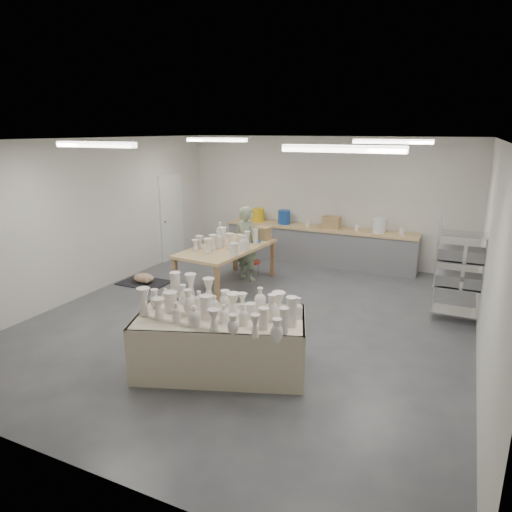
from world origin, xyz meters
The scene contains 9 objects.
room centered at (-0.11, 0.08, 2.06)m, with size 8.00×8.02×3.00m.
back_counter centered at (-0.01, 3.68, 0.49)m, with size 4.60×0.60×1.24m.
wire_shelf centered at (3.20, 1.40, 0.92)m, with size 0.88×0.48×1.80m.
drying_table centered at (0.34, -1.79, 0.44)m, with size 2.45×1.80×1.16m.
work_table centered at (-1.17, 1.34, 0.86)m, with size 1.34×2.35×1.22m.
rug centered at (-2.90, 0.70, 0.01)m, with size 1.00×0.70×0.02m, color black.
cat centered at (-2.88, 0.68, 0.12)m, with size 0.53×0.43×0.20m.
potter centered at (-1.03, 1.85, 0.80)m, with size 0.59×0.38×1.61m, color gray.
red_stool centered at (-1.03, 2.12, 0.30)m, with size 0.37×0.37×0.34m.
Camera 1 is at (3.12, -6.62, 3.15)m, focal length 32.00 mm.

